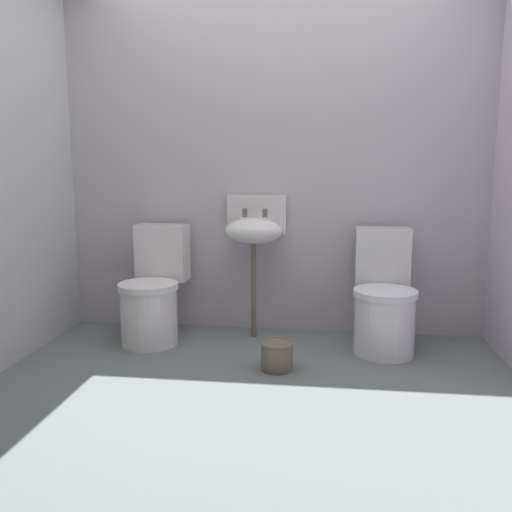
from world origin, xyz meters
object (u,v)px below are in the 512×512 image
(toilet_right, at_px, (384,302))
(sink, at_px, (254,230))
(bucket, at_px, (277,355))
(toilet_left, at_px, (153,294))

(toilet_right, xyz_separation_m, sink, (-0.87, 0.19, 0.43))
(bucket, bearing_deg, toilet_right, 34.42)
(sink, bearing_deg, bucket, -71.09)
(toilet_left, xyz_separation_m, bucket, (0.89, -0.45, -0.23))
(bucket, bearing_deg, toilet_left, 153.32)
(toilet_right, relative_size, bucket, 3.80)
(toilet_right, bearing_deg, toilet_left, 0.79)
(toilet_left, xyz_separation_m, toilet_right, (1.55, -0.00, 0.00))
(toilet_left, distance_m, bucket, 1.02)
(sink, distance_m, bucket, 0.94)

